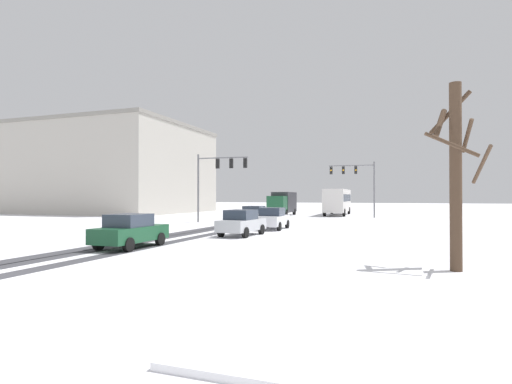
% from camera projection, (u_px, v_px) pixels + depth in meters
% --- Properties ---
extents(wheel_track_left_lane, '(0.87, 33.75, 0.01)m').
position_uv_depth(wheel_track_left_lane, '(208.00, 235.00, 25.75)').
color(wheel_track_left_lane, '#424247').
rests_on(wheel_track_left_lane, ground).
extents(wheel_track_right_lane, '(1.07, 33.75, 0.01)m').
position_uv_depth(wheel_track_right_lane, '(175.00, 234.00, 26.55)').
color(wheel_track_right_lane, '#424247').
rests_on(wheel_track_right_lane, ground).
extents(wheel_track_center, '(0.88, 33.75, 0.01)m').
position_uv_depth(wheel_track_center, '(187.00, 234.00, 26.26)').
color(wheel_track_center, '#424247').
rests_on(wheel_track_center, ground).
extents(sidewalk_kerb_right, '(4.00, 33.75, 0.12)m').
position_uv_depth(sidewalk_kerb_right, '(373.00, 243.00, 20.89)').
color(sidewalk_kerb_right, white).
rests_on(sidewalk_kerb_right, ground).
extents(traffic_signal_near_left, '(5.10, 0.57, 6.50)m').
position_uv_depth(traffic_signal_near_left, '(218.00, 172.00, 38.15)').
color(traffic_signal_near_left, slate).
rests_on(traffic_signal_near_left, ground).
extents(traffic_signal_far_right, '(5.27, 0.70, 6.50)m').
position_uv_depth(traffic_signal_far_right, '(356.00, 177.00, 47.27)').
color(traffic_signal_far_right, slate).
rests_on(traffic_signal_far_right, ground).
extents(car_grey_lead, '(1.96, 4.16, 1.62)m').
position_uv_depth(car_grey_lead, '(254.00, 215.00, 35.49)').
color(car_grey_lead, slate).
rests_on(car_grey_lead, ground).
extents(car_white_second, '(1.95, 4.16, 1.62)m').
position_uv_depth(car_white_second, '(273.00, 218.00, 30.12)').
color(car_white_second, silver).
rests_on(car_white_second, ground).
extents(car_silver_third, '(2.01, 4.19, 1.62)m').
position_uv_depth(car_silver_third, '(242.00, 223.00, 25.25)').
color(car_silver_third, '#B7BABF').
rests_on(car_silver_third, ground).
extents(car_dark_green_fourth, '(1.87, 4.12, 1.62)m').
position_uv_depth(car_dark_green_fourth, '(130.00, 231.00, 19.27)').
color(car_dark_green_fourth, '#194C2D').
rests_on(car_dark_green_fourth, ground).
extents(bus_oncoming, '(2.92, 11.07, 3.38)m').
position_uv_depth(bus_oncoming, '(338.00, 200.00, 53.24)').
color(bus_oncoming, silver).
rests_on(bus_oncoming, ground).
extents(box_truck_delivery, '(2.47, 7.46, 3.02)m').
position_uv_depth(box_truck_delivery, '(283.00, 203.00, 52.11)').
color(box_truck_delivery, '#194C2D').
rests_on(box_truck_delivery, ground).
extents(bare_tree_sidewalk_near, '(1.96, 1.96, 6.21)m').
position_uv_depth(bare_tree_sidewalk_near, '(456.00, 170.00, 13.30)').
color(bare_tree_sidewalk_near, '#4C3828').
rests_on(bare_tree_sidewalk_near, ground).
extents(office_building_far_left_block, '(27.76, 22.10, 13.18)m').
position_uv_depth(office_building_far_left_block, '(107.00, 170.00, 63.34)').
color(office_building_far_left_block, '#B2ADA3').
rests_on(office_building_far_left_block, ground).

